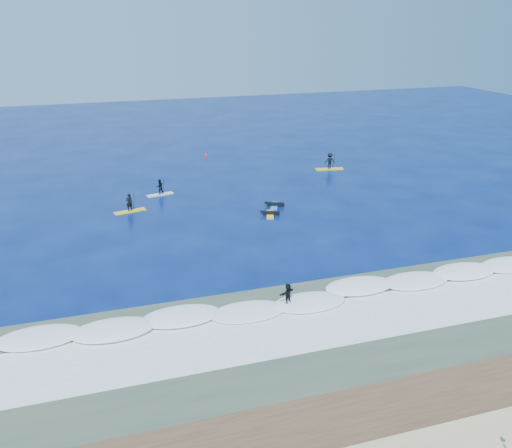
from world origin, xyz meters
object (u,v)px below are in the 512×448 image
object	(u,v)px
sup_paddler_center	(160,188)
wave_surfer	(288,295)
sup_paddler_left	(129,205)
prone_paddler_near	(270,213)
sup_paddler_right	(330,162)
marker_buoy	(206,156)
prone_paddler_far	(275,205)

from	to	relation	value
sup_paddler_center	wave_surfer	size ratio (longest dim) A/B	1.38
sup_paddler_left	prone_paddler_near	world-z (taller)	sup_paddler_left
sup_paddler_right	marker_buoy	world-z (taller)	sup_paddler_right
sup_paddler_left	wave_surfer	xyz separation A→B (m)	(7.35, -21.11, 0.17)
sup_paddler_center	wave_surfer	world-z (taller)	sup_paddler_center
prone_paddler_near	marker_buoy	world-z (taller)	marker_buoy
sup_paddler_left	sup_paddler_center	world-z (taller)	sup_paddler_left
sup_paddler_left	marker_buoy	distance (m)	20.99
sup_paddler_left	sup_paddler_center	distance (m)	5.44
sup_paddler_left	prone_paddler_near	distance (m)	12.86
prone_paddler_far	marker_buoy	size ratio (longest dim) A/B	3.66
sup_paddler_left	wave_surfer	world-z (taller)	sup_paddler_left
sup_paddler_left	sup_paddler_right	world-z (taller)	sup_paddler_right
prone_paddler_near	wave_surfer	xyz separation A→B (m)	(-4.57, -16.31, 0.65)
sup_paddler_center	prone_paddler_far	distance (m)	11.88
wave_surfer	sup_paddler_right	bearing A→B (deg)	32.83
prone_paddler_far	marker_buoy	distance (m)	20.38
sup_paddler_right	prone_paddler_far	distance (m)	14.96
sup_paddler_right	wave_surfer	size ratio (longest dim) A/B	1.67
sup_paddler_right	sup_paddler_left	bearing A→B (deg)	-150.95
sup_paddler_right	prone_paddler_far	world-z (taller)	sup_paddler_right
sup_paddler_center	wave_surfer	distance (m)	25.63
marker_buoy	prone_paddler_near	bearing A→B (deg)	-88.43
marker_buoy	sup_paddler_right	bearing A→B (deg)	-38.17
marker_buoy	sup_paddler_left	bearing A→B (deg)	-122.60
prone_paddler_far	prone_paddler_near	bearing A→B (deg)	174.98
sup_paddler_center	sup_paddler_right	bearing A→B (deg)	-1.14
sup_paddler_center	prone_paddler_far	world-z (taller)	sup_paddler_center
sup_paddler_left	marker_buoy	size ratio (longest dim) A/B	4.52
sup_paddler_center	marker_buoy	bearing A→B (deg)	48.07
sup_paddler_center	sup_paddler_right	size ratio (longest dim) A/B	0.83
sup_paddler_right	sup_paddler_center	bearing A→B (deg)	-159.08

